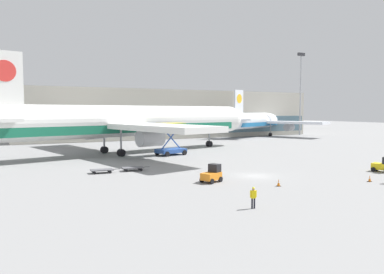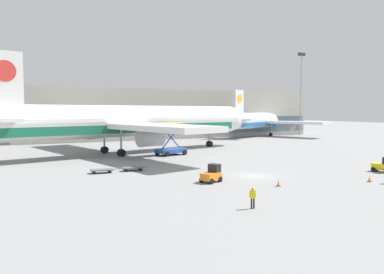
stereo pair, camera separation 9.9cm
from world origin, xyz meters
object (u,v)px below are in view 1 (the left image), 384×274
(scissor_lift_loader, at_px, (171,143))
(light_mast, at_px, (301,88))
(baggage_tug_mid, at_px, (383,165))
(baggage_dolly_second, at_px, (133,168))
(traffic_cone_near, at_px, (279,183))
(baggage_dolly_lead, at_px, (102,170))
(airplane_main, at_px, (128,122))
(baggage_tug_foreground, at_px, (212,174))
(airplane_distant, at_px, (267,121))
(traffic_cone_far, at_px, (370,179))
(ground_crew_near, at_px, (253,196))

(scissor_lift_loader, bearing_deg, light_mast, 14.60)
(baggage_tug_mid, relative_size, baggage_dolly_second, 0.73)
(baggage_tug_mid, height_order, traffic_cone_near, baggage_tug_mid)
(baggage_tug_mid, bearing_deg, baggage_dolly_lead, -133.63)
(airplane_main, bearing_deg, baggage_dolly_lead, -129.21)
(baggage_tug_foreground, bearing_deg, airplane_distant, 24.46)
(airplane_main, distance_m, traffic_cone_near, 37.54)
(airplane_main, xyz_separation_m, traffic_cone_far, (15.92, -39.47, -5.48))
(airplane_distant, relative_size, baggage_dolly_lead, 11.91)
(scissor_lift_loader, bearing_deg, baggage_tug_mid, -72.72)
(light_mast, bearing_deg, baggage_tug_foreground, -139.14)
(light_mast, relative_size, ground_crew_near, 14.87)
(baggage_dolly_lead, distance_m, traffic_cone_far, 32.28)
(baggage_tug_foreground, height_order, ground_crew_near, baggage_tug_foreground)
(light_mast, height_order, airplane_distant, light_mast)
(airplane_main, height_order, scissor_lift_loader, airplane_main)
(airplane_distant, height_order, baggage_dolly_lead, airplane_distant)
(airplane_distant, relative_size, ground_crew_near, 24.90)
(airplane_distant, distance_m, scissor_lift_loader, 61.02)
(light_mast, relative_size, traffic_cone_far, 36.16)
(baggage_tug_mid, distance_m, baggage_dolly_second, 33.05)
(baggage_tug_foreground, bearing_deg, baggage_dolly_second, 92.15)
(light_mast, xyz_separation_m, traffic_cone_far, (-49.94, -64.94, -14.89))
(baggage_tug_mid, distance_m, traffic_cone_near, 18.46)
(baggage_dolly_lead, height_order, baggage_dolly_second, same)
(baggage_dolly_lead, distance_m, baggage_dolly_second, 4.15)
(baggage_dolly_lead, xyz_separation_m, baggage_dolly_second, (4.15, -0.03, 0.00))
(baggage_dolly_lead, bearing_deg, baggage_tug_foreground, -45.03)
(light_mast, bearing_deg, baggage_tug_mid, -124.74)
(baggage_tug_foreground, distance_m, baggage_dolly_second, 12.89)
(airplane_distant, relative_size, baggage_tug_mid, 16.26)
(airplane_distant, bearing_deg, traffic_cone_far, -143.85)
(airplane_distant, relative_size, baggage_dolly_second, 11.91)
(scissor_lift_loader, relative_size, traffic_cone_far, 7.89)
(light_mast, distance_m, baggage_tug_foreground, 88.38)
(baggage_dolly_lead, bearing_deg, traffic_cone_far, -31.94)
(light_mast, height_order, baggage_tug_foreground, light_mast)
(airplane_main, bearing_deg, baggage_tug_mid, -69.73)
(light_mast, xyz_separation_m, baggage_dolly_lead, (-75.61, -45.37, -14.86))
(baggage_dolly_second, relative_size, traffic_cone_far, 5.09)
(light_mast, relative_size, scissor_lift_loader, 4.59)
(light_mast, bearing_deg, airplane_main, -158.85)
(airplane_distant, bearing_deg, baggage_tug_foreground, -156.29)
(airplane_main, distance_m, baggage_tug_mid, 42.96)
(airplane_distant, relative_size, traffic_cone_far, 60.58)
(traffic_cone_near, height_order, traffic_cone_far, traffic_cone_near)
(baggage_tug_mid, xyz_separation_m, baggage_dolly_second, (-29.07, 15.72, -0.49))
(traffic_cone_far, bearing_deg, airplane_main, 111.97)
(airplane_main, relative_size, baggage_dolly_lead, 15.23)
(baggage_tug_mid, relative_size, ground_crew_near, 1.53)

